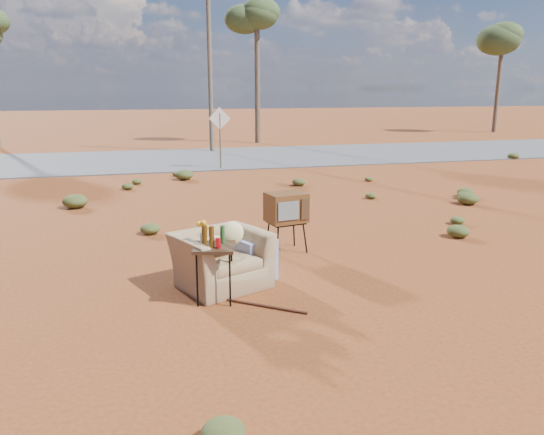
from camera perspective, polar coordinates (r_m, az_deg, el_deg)
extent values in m
plane|color=brown|center=(7.66, -1.85, -8.01)|extent=(140.00, 140.00, 0.00)
cube|color=#565659|center=(22.18, -10.65, 6.17)|extent=(140.00, 7.00, 0.04)
imported|color=#997953|center=(7.75, -5.52, -3.56)|extent=(1.46, 1.22, 1.09)
ellipsoid|color=#EBDD8F|center=(7.74, -6.13, -2.90)|extent=(0.39, 0.39, 0.23)
ellipsoid|color=#EBDD8F|center=(7.52, -4.36, -1.70)|extent=(0.35, 0.17, 0.35)
cube|color=navy|center=(8.21, -2.48, -4.16)|extent=(0.79, 0.95, 0.64)
cube|color=black|center=(9.36, 1.52, -0.53)|extent=(0.66, 0.55, 0.03)
cylinder|color=black|center=(9.13, 0.60, -2.63)|extent=(0.03, 0.03, 0.53)
cylinder|color=black|center=(9.37, 3.57, -2.22)|extent=(0.03, 0.03, 0.53)
cylinder|color=black|center=(9.49, -0.52, -1.99)|extent=(0.03, 0.03, 0.53)
cylinder|color=black|center=(9.73, 2.37, -1.61)|extent=(0.03, 0.03, 0.53)
cube|color=brown|center=(9.29, 1.53, 1.10)|extent=(0.75, 0.63, 0.51)
cube|color=slate|center=(9.02, 1.80, 0.71)|extent=(0.39, 0.09, 0.32)
cube|color=#472D19|center=(9.17, 3.58, 0.90)|extent=(0.15, 0.05, 0.36)
cube|color=#372414|center=(7.17, -6.24, -3.21)|extent=(0.65, 0.65, 0.04)
cylinder|color=black|center=(7.11, -8.06, -6.65)|extent=(0.03, 0.03, 0.76)
cylinder|color=black|center=(7.07, -4.54, -6.67)|extent=(0.03, 0.03, 0.76)
cylinder|color=black|center=(7.51, -7.67, -5.50)|extent=(0.03, 0.03, 0.76)
cylinder|color=black|center=(7.47, -4.36, -5.51)|extent=(0.03, 0.03, 0.76)
cylinder|color=#4A2D0C|center=(7.19, -7.27, -1.84)|extent=(0.08, 0.08, 0.28)
cylinder|color=#4A2D0C|center=(7.04, -6.51, -2.06)|extent=(0.07, 0.07, 0.30)
cylinder|color=#235022|center=(7.22, -5.34, -1.81)|extent=(0.07, 0.07, 0.26)
cylinder|color=red|center=(7.03, -5.80, -2.75)|extent=(0.07, 0.07, 0.14)
cylinder|color=silver|center=(7.31, -7.42, -2.11)|extent=(0.09, 0.09, 0.15)
ellipsoid|color=#EDA719|center=(7.27, -7.46, -0.85)|extent=(0.17, 0.17, 0.13)
cylinder|color=#4D2314|center=(7.19, -1.69, -9.34)|extent=(1.17, 0.92, 0.04)
cylinder|color=brown|center=(19.28, -5.58, 8.17)|extent=(0.06, 0.06, 2.00)
cube|color=silver|center=(19.22, -5.64, 10.55)|extent=(0.78, 0.04, 0.78)
cylinder|color=brown|center=(28.72, -1.59, 15.02)|extent=(0.28, 0.28, 7.00)
ellipsoid|color=#41552B|center=(28.94, -1.63, 20.97)|extent=(3.20, 3.20, 2.20)
cylinder|color=brown|center=(38.91, 23.17, 13.24)|extent=(0.28, 0.28, 6.50)
ellipsoid|color=#41552B|center=(39.03, 23.56, 17.26)|extent=(3.20, 3.20, 2.20)
cylinder|color=brown|center=(24.73, -6.72, 16.31)|extent=(0.20, 0.20, 8.00)
ellipsoid|color=#485123|center=(10.99, 19.39, -1.39)|extent=(0.44, 0.44, 0.24)
ellipsoid|color=#485123|center=(13.78, -20.41, 1.66)|extent=(0.60, 0.60, 0.33)
ellipsoid|color=#485123|center=(14.84, 19.92, 2.25)|extent=(0.36, 0.36, 0.20)
ellipsoid|color=#485123|center=(15.92, 2.91, 3.83)|extent=(0.40, 0.40, 0.22)
ellipsoid|color=#485123|center=(16.67, -14.34, 3.77)|extent=(0.30, 0.30, 0.17)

